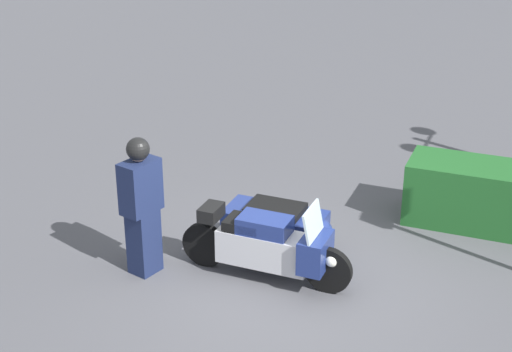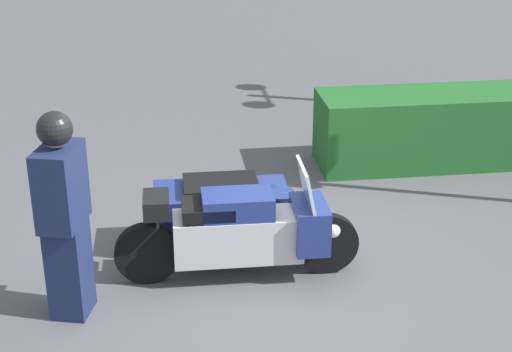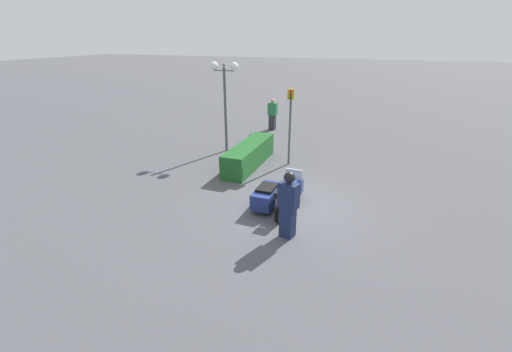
% 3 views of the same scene
% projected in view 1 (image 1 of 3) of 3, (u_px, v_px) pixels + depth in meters
% --- Properties ---
extents(ground_plane, '(160.00, 160.00, 0.00)m').
position_uv_depth(ground_plane, '(279.00, 287.00, 10.10)').
color(ground_plane, '#4C4C51').
extents(police_motorcycle, '(2.36, 1.29, 1.15)m').
position_uv_depth(police_motorcycle, '(277.00, 235.00, 10.41)').
color(police_motorcycle, black).
rests_on(police_motorcycle, ground).
extents(officer_rider, '(0.44, 0.58, 1.90)m').
position_uv_depth(officer_rider, '(141.00, 203.00, 10.07)').
color(officer_rider, '#192347').
rests_on(officer_rider, ground).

